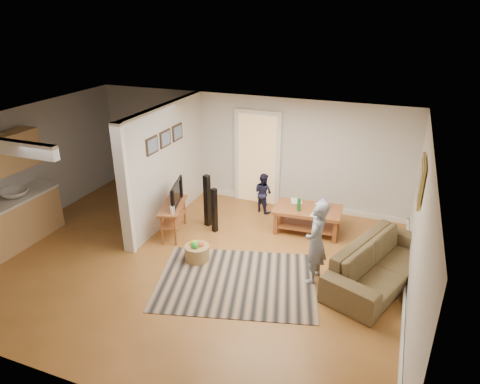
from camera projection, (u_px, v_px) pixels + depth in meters
name	position (u px, v px, depth m)	size (l,w,h in m)	color
ground	(189.00, 261.00, 7.86)	(7.50, 7.50, 0.00)	brown
room_shell	(145.00, 171.00, 8.00)	(7.54, 6.02, 2.52)	beige
area_rug	(237.00, 281.00, 7.27)	(2.66, 1.95, 0.01)	black
sofa	(378.00, 281.00, 7.28)	(2.39, 0.93, 0.70)	#433721
coffee_table	(309.00, 213.00, 8.73)	(1.39, 0.87, 0.80)	brown
tv_console	(173.00, 207.00, 8.55)	(0.67, 1.11, 0.90)	brown
speaker_left	(214.00, 210.00, 8.70)	(0.10, 0.10, 0.96)	black
speaker_right	(207.00, 201.00, 8.92)	(0.11, 0.11, 1.13)	black
toy_basket	(197.00, 252.00, 7.82)	(0.45, 0.45, 0.40)	olive
child	(313.00, 279.00, 7.32)	(0.53, 0.35, 1.46)	gray
toddler	(263.00, 211.00, 9.77)	(0.45, 0.35, 0.92)	#1B1D3A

